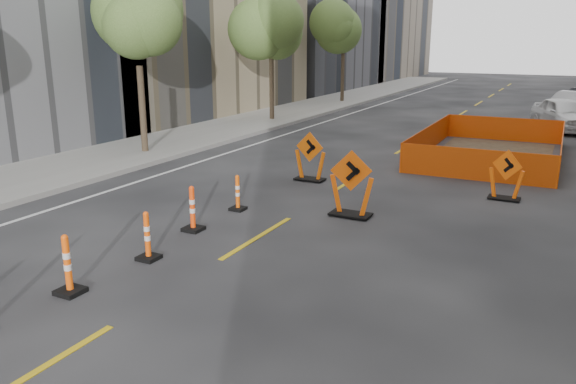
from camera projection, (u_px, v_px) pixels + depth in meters
The scene contains 16 objects.
ground_plane at pixel (133, 313), 8.99m from camera, with size 140.00×140.00×0.00m, color black.
sidewalk_left at pixel (167, 143), 23.22m from camera, with size 4.00×90.00×0.15m, color gray.
bld_left_d at pixel (291, 6), 48.27m from camera, with size 12.00×16.00×14.00m, color #4C4C51.
tree_l_b at pixel (137, 31), 20.07m from camera, with size 2.80×2.80×5.95m.
tree_l_c at pixel (271, 33), 28.66m from camera, with size 2.80×2.80×5.95m.
tree_l_d at pixel (344, 34), 37.24m from camera, with size 2.80×2.80×5.95m.
channelizer_3 at pixel (67, 264), 9.54m from camera, with size 0.42×0.42×1.08m, color #FF570A, non-canonical shape.
channelizer_4 at pixel (147, 236), 11.04m from camera, with size 0.39×0.39×1.00m, color #F6510A, non-canonical shape.
channelizer_5 at pixel (192, 208), 12.71m from camera, with size 0.42×0.42×1.06m, color #FF410A, non-canonical shape.
channelizer_6 at pixel (238, 193), 14.27m from camera, with size 0.36×0.36×0.92m, color #EF560A, non-canonical shape.
chevron_sign_left at pixel (310, 156), 17.20m from camera, with size 1.01×0.61×1.52m, color #E55A09, non-canonical shape.
chevron_sign_center at pixel (351, 184), 13.68m from camera, with size 1.11×0.67×1.67m, color #F0570A, non-canonical shape.
chevron_sign_right at pixel (506, 175), 15.15m from camera, with size 0.93×0.56×1.39m, color #E95409, non-canonical shape.
safety_fence at pixel (492, 144), 20.73m from camera, with size 4.67×7.94×0.99m, color orange, non-canonical shape.
parked_car_near at pixel (565, 114), 26.78m from camera, with size 1.83×4.54×1.55m, color white.
parked_car_mid at pixel (570, 105), 31.05m from camera, with size 1.51×4.33×1.43m, color #A7A6AC.
Camera 1 is at (5.93, -6.13, 4.24)m, focal length 35.00 mm.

